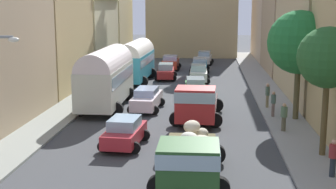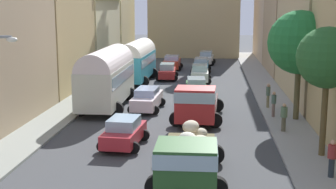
# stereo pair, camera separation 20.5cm
# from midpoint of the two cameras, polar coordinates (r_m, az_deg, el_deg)

# --- Properties ---
(ground_plane) EXTENTS (154.00, 154.00, 0.00)m
(ground_plane) POSITION_cam_midpoint_polar(r_m,az_deg,el_deg) (37.02, 0.96, -0.43)
(ground_plane) COLOR #3E4144
(sidewalk_left) EXTENTS (2.50, 70.00, 0.14)m
(sidewalk_left) POSITION_cam_midpoint_polar(r_m,az_deg,el_deg) (38.20, -9.96, -0.13)
(sidewalk_left) COLOR gray
(sidewalk_left) RESTS_ON ground
(sidewalk_right) EXTENTS (2.50, 70.00, 0.14)m
(sidewalk_right) POSITION_cam_midpoint_polar(r_m,az_deg,el_deg) (37.22, 12.16, -0.50)
(sidewalk_right) COLOR #979895
(sidewalk_right) RESTS_ON ground
(building_left_2) EXTENTS (5.04, 10.93, 12.54)m
(building_left_2) POSITION_cam_midpoint_polar(r_m,az_deg,el_deg) (40.98, -14.19, 9.20)
(building_left_2) COLOR tan
(building_left_2) RESTS_ON ground
(building_left_3) EXTENTS (5.49, 11.73, 8.44)m
(building_left_3) POSITION_cam_midpoint_polar(r_m,az_deg,el_deg) (52.57, -10.03, 7.43)
(building_left_3) COLOR beige
(building_left_3) RESTS_ON ground
(building_left_4) EXTENTS (5.37, 10.02, 8.96)m
(building_left_4) POSITION_cam_midpoint_polar(r_m,az_deg,el_deg) (64.00, -7.48, 8.29)
(building_left_4) COLOR beige
(building_left_4) RESTS_ON ground
(building_right_2) EXTENTS (4.77, 14.79, 10.20)m
(building_right_2) POSITION_cam_midpoint_polar(r_m,az_deg,el_deg) (38.55, 17.29, 7.23)
(building_right_2) COLOR tan
(building_right_2) RESTS_ON ground
(building_right_3) EXTENTS (5.42, 11.18, 13.87)m
(building_right_3) POSITION_cam_midpoint_polar(r_m,az_deg,el_deg) (52.08, 14.81, 10.16)
(building_right_3) COLOR tan
(building_right_3) RESTS_ON ground
(building_right_4) EXTENTS (5.08, 13.70, 11.60)m
(building_right_4) POSITION_cam_midpoint_polar(r_m,az_deg,el_deg) (64.61, 12.71, 9.31)
(building_right_4) COLOR beige
(building_right_4) RESTS_ON ground
(distant_church) EXTENTS (12.35, 7.32, 20.02)m
(distant_church) POSITION_cam_midpoint_polar(r_m,az_deg,el_deg) (67.16, 2.86, 10.49)
(distant_church) COLOR tan
(distant_church) RESTS_ON ground
(parked_bus_0) EXTENTS (3.34, 8.56, 4.19)m
(parked_bus_0) POSITION_cam_midpoint_polar(r_m,az_deg,el_deg) (33.45, -7.64, 2.29)
(parked_bus_0) COLOR beige
(parked_bus_0) RESTS_ON ground
(parked_bus_1) EXTENTS (3.37, 8.61, 3.87)m
(parked_bus_1) POSITION_cam_midpoint_polar(r_m,az_deg,el_deg) (44.32, -4.09, 4.21)
(parked_bus_1) COLOR teal
(parked_bus_1) RESTS_ON ground
(cargo_truck_0) EXTENTS (3.19, 6.91, 2.19)m
(cargo_truck_0) POSITION_cam_midpoint_polar(r_m,az_deg,el_deg) (19.14, 2.36, -7.59)
(cargo_truck_0) COLOR #285326
(cargo_truck_0) RESTS_ON ground
(cargo_truck_1) EXTENTS (3.36, 7.29, 2.42)m
(cargo_truck_1) POSITION_cam_midpoint_polar(r_m,az_deg,el_deg) (29.36, 3.34, -0.94)
(cargo_truck_1) COLOR #B22727
(cargo_truck_1) RESTS_ON ground
(car_0) EXTENTS (2.32, 4.26, 1.47)m
(car_0) POSITION_cam_midpoint_polar(r_m,az_deg,el_deg) (37.73, 3.14, 0.92)
(car_0) COLOR #489354
(car_0) RESTS_ON ground
(car_1) EXTENTS (2.21, 3.67, 1.67)m
(car_1) POSITION_cam_midpoint_polar(r_m,az_deg,el_deg) (44.40, 3.56, 2.52)
(car_1) COLOR silver
(car_1) RESTS_ON ground
(car_2) EXTENTS (2.15, 4.36, 1.57)m
(car_2) POSITION_cam_midpoint_polar(r_m,az_deg,el_deg) (50.86, 3.71, 3.55)
(car_2) COLOR #3E98C1
(car_2) RESTS_ON ground
(car_3) EXTENTS (2.28, 3.75, 1.64)m
(car_3) POSITION_cam_midpoint_polar(r_m,az_deg,el_deg) (57.56, 4.31, 4.41)
(car_3) COLOR silver
(car_3) RESTS_ON ground
(car_4) EXTENTS (2.36, 3.82, 1.51)m
(car_4) POSITION_cam_midpoint_polar(r_m,az_deg,el_deg) (24.53, -5.47, -4.52)
(car_4) COLOR #B2252E
(car_4) RESTS_ON ground
(car_5) EXTENTS (2.30, 4.46, 1.54)m
(car_5) POSITION_cam_midpoint_polar(r_m,az_deg,el_deg) (32.78, -2.75, -0.52)
(car_5) COLOR silver
(car_5) RESTS_ON ground
(car_6) EXTENTS (2.25, 4.01, 1.56)m
(car_6) POSITION_cam_midpoint_polar(r_m,az_deg,el_deg) (46.16, -0.37, 2.80)
(car_6) COLOR #B22423
(car_6) RESTS_ON ground
(car_7) EXTENTS (2.31, 4.02, 1.59)m
(car_7) POSITION_cam_midpoint_polar(r_m,az_deg,el_deg) (52.94, 0.18, 3.87)
(car_7) COLOR #AF321F
(car_7) RESTS_ON ground
(pedestrian_0) EXTENTS (0.43, 0.43, 1.76)m
(pedestrian_0) POSITION_cam_midpoint_polar(r_m,az_deg,el_deg) (30.94, 12.36, -0.99)
(pedestrian_0) COLOR #735E57
(pedestrian_0) RESTS_ON ground
(pedestrian_2) EXTENTS (0.50, 0.50, 1.75)m
(pedestrian_2) POSITION_cam_midpoint_polar(r_m,az_deg,el_deg) (27.55, 13.56, -2.57)
(pedestrian_2) COLOR brown
(pedestrian_2) RESTS_ON ground
(pedestrian_3) EXTENTS (0.52, 0.52, 1.75)m
(pedestrian_3) POSITION_cam_midpoint_polar(r_m,az_deg,el_deg) (20.91, 18.99, -7.13)
(pedestrian_3) COLOR #27303B
(pedestrian_3) RESTS_ON ground
(pedestrian_4) EXTENTS (0.42, 0.42, 1.83)m
(pedestrian_4) POSITION_cam_midpoint_polar(r_m,az_deg,el_deg) (33.55, 11.71, 0.04)
(pedestrian_4) COLOR #7B714F
(pedestrian_4) RESTS_ON ground
(roadside_tree_1) EXTENTS (2.86, 2.86, 6.24)m
(roadside_tree_1) POSITION_cam_midpoint_polar(r_m,az_deg,el_deg) (23.04, 18.46, 4.15)
(roadside_tree_1) COLOR brown
(roadside_tree_1) RESTS_ON ground
(roadside_tree_2) EXTENTS (3.90, 3.90, 6.89)m
(roadside_tree_2) POSITION_cam_midpoint_polar(r_m,az_deg,el_deg) (30.11, 15.32, 6.04)
(roadside_tree_2) COLOR brown
(roadside_tree_2) RESTS_ON ground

